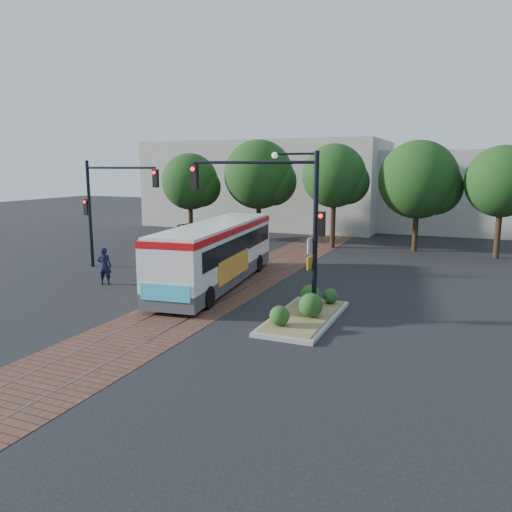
% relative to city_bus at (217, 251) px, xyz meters
% --- Properties ---
extents(ground, '(120.00, 120.00, 0.00)m').
position_rel_city_bus_xyz_m(ground, '(0.82, -2.79, -1.67)').
color(ground, black).
rests_on(ground, ground).
extents(trackbed, '(3.60, 40.00, 0.02)m').
position_rel_city_bus_xyz_m(trackbed, '(0.82, 1.21, -1.66)').
color(trackbed, brown).
rests_on(trackbed, ground).
extents(tree_row, '(26.40, 5.60, 7.67)m').
position_rel_city_bus_xyz_m(tree_row, '(2.03, 13.63, 3.18)').
color(tree_row, '#382314').
rests_on(tree_row, ground).
extents(warehouses, '(40.00, 13.00, 8.00)m').
position_rel_city_bus_xyz_m(warehouses, '(0.30, 25.95, 2.14)').
color(warehouses, '#ADA899').
rests_on(warehouses, ground).
extents(city_bus, '(3.76, 11.41, 3.00)m').
position_rel_city_bus_xyz_m(city_bus, '(0.00, 0.00, 0.00)').
color(city_bus, '#434345').
rests_on(city_bus, ground).
extents(traffic_island, '(2.20, 5.20, 1.13)m').
position_rel_city_bus_xyz_m(traffic_island, '(5.64, -3.69, -1.34)').
color(traffic_island, gray).
rests_on(traffic_island, ground).
extents(signal_pole_main, '(5.49, 0.46, 6.00)m').
position_rel_city_bus_xyz_m(signal_pole_main, '(4.69, -3.60, 2.49)').
color(signal_pole_main, black).
rests_on(signal_pole_main, ground).
extents(signal_pole_left, '(4.99, 0.34, 6.00)m').
position_rel_city_bus_xyz_m(signal_pole_left, '(-7.54, 1.20, 2.19)').
color(signal_pole_left, black).
rests_on(signal_pole_left, ground).
extents(officer, '(0.79, 0.68, 1.83)m').
position_rel_city_bus_xyz_m(officer, '(-5.05, -2.09, -0.75)').
color(officer, black).
rests_on(officer, ground).
extents(parked_car, '(4.81, 2.92, 1.30)m').
position_rel_city_bus_xyz_m(parked_car, '(-7.19, 11.88, -1.02)').
color(parked_car, black).
rests_on(parked_car, ground).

